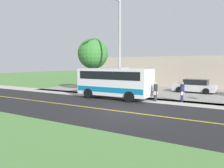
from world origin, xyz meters
name	(u,v)px	position (x,y,z in m)	size (l,w,h in m)	color
ground_plane	(125,112)	(0.00, 0.00, 0.00)	(120.00, 120.00, 0.00)	#548442
road_surface	(125,112)	(0.00, 0.00, 0.00)	(8.00, 100.00, 0.01)	black
sidewalk	(152,100)	(-5.20, 0.00, 0.00)	(2.40, 100.00, 0.01)	#B2ADA3
parking_lot_surface	(201,93)	(-12.40, 3.00, 0.00)	(14.00, 36.00, 0.01)	gray
road_centre_line	(125,112)	(0.00, 0.00, 0.01)	(0.16, 100.00, 0.00)	gold
shuttle_bus_front	(115,81)	(-4.57, -3.31, 1.54)	(2.78, 6.74, 2.80)	white
pedestrian_with_bags	(182,91)	(-5.74, 2.39, 0.87)	(0.72, 0.34, 1.63)	#1E2347
pedestrian_waiting	(156,91)	(-4.90, 0.40, 0.86)	(0.72, 0.34, 1.62)	#262628
street_light_pole	(119,45)	(-4.89, -3.08, 4.81)	(1.97, 0.24, 8.79)	#9E9EA3
parked_car_near	(194,86)	(-12.24, 2.34, 0.69)	(2.18, 4.48, 1.45)	silver
tree_curbside	(93,54)	(-7.40, -7.70, 4.21)	(3.37, 3.37, 5.92)	#4C3826
commercial_building	(181,71)	(-21.40, -1.13, 2.07)	(10.00, 21.92, 4.13)	#B7A893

